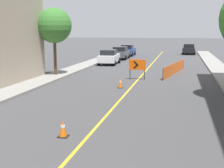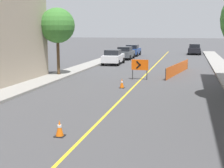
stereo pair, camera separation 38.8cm
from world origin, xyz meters
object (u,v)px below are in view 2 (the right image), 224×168
Objects in this scene: parked_car_curb_near at (113,57)px; parked_car_curb_mid at (125,53)px; traffic_cone_third at (122,83)px; parked_car_opposite_side at (195,49)px; street_tree_left_near at (57,26)px; arrow_barricade_primary at (140,65)px; parked_car_curb_far at (133,50)px; traffic_cone_second at (60,128)px.

parked_car_curb_mid is at bearing 86.79° from parked_car_curb_near.
traffic_cone_third is 20.12m from parked_car_curb_mid.
parked_car_curb_near is at bearing -89.97° from parked_car_curb_mid.
parked_car_opposite_side is at bearing 50.45° from parked_car_curb_mid.
parked_car_curb_near is 0.83× the size of street_tree_left_near.
street_tree_left_near is (-2.21, -9.65, 3.24)m from parked_car_curb_near.
traffic_cone_third is 0.14× the size of parked_car_curb_near.
parked_car_curb_near is 18.74m from parked_car_opposite_side.
parked_car_curb_mid is 16.37m from street_tree_left_near.
parked_car_curb_mid and parked_car_opposite_side have the same top height.
parked_car_curb_mid is (-4.38, 16.07, -0.27)m from arrow_barricade_primary.
arrow_barricade_primary is 7.29m from street_tree_left_near.
parked_car_curb_far is (0.07, 11.57, 0.00)m from parked_car_curb_near.
traffic_cone_second is at bearing -83.54° from parked_car_curb_near.
traffic_cone_third is 0.42× the size of arrow_barricade_primary.
parked_car_opposite_side is (8.72, 10.32, 0.00)m from parked_car_curb_mid.
traffic_cone_second is 15.19m from street_tree_left_near.
arrow_barricade_primary is at bearing 86.68° from traffic_cone_second.
parked_car_curb_near and parked_car_opposite_side have the same top height.
traffic_cone_third is at bearing -76.62° from parked_car_curb_near.
street_tree_left_near reaches higher than arrow_barricade_primary.
street_tree_left_near is (-5.89, 13.49, 3.75)m from traffic_cone_second.
traffic_cone_third is 0.12× the size of street_tree_left_near.
parked_car_curb_far is at bearing 83.88° from street_tree_left_near.
parked_car_curb_mid is at bearing 97.01° from traffic_cone_second.
arrow_barricade_primary reaches higher than traffic_cone_second.
parked_car_curb_mid and parked_car_curb_far have the same top height.
street_tree_left_near is (-2.28, -21.23, 3.24)m from parked_car_curb_far.
traffic_cone_second is 0.14× the size of parked_car_opposite_side.
parked_car_curb_near is (-3.68, 23.14, 0.51)m from traffic_cone_second.
parked_car_opposite_side is 0.82× the size of street_tree_left_near.
traffic_cone_third is at bearing -81.63° from parked_car_curb_far.
arrow_barricade_primary reaches higher than traffic_cone_third.
traffic_cone_third is at bearing -97.44° from parked_car_opposite_side.
parked_car_curb_mid is 13.51m from parked_car_opposite_side.
parked_car_curb_near is at bearing 117.40° from arrow_barricade_primary.
parked_car_opposite_side reaches higher than traffic_cone_second.
parked_car_curb_near is (-4.45, 9.84, -0.27)m from arrow_barricade_primary.
street_tree_left_near is at bearing -96.36° from parked_car_curb_far.
parked_car_curb_far is 21.59m from street_tree_left_near.
parked_car_curb_far is at bearing 104.63° from arrow_barricade_primary.
parked_car_curb_near is at bearing -90.57° from parked_car_curb_far.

